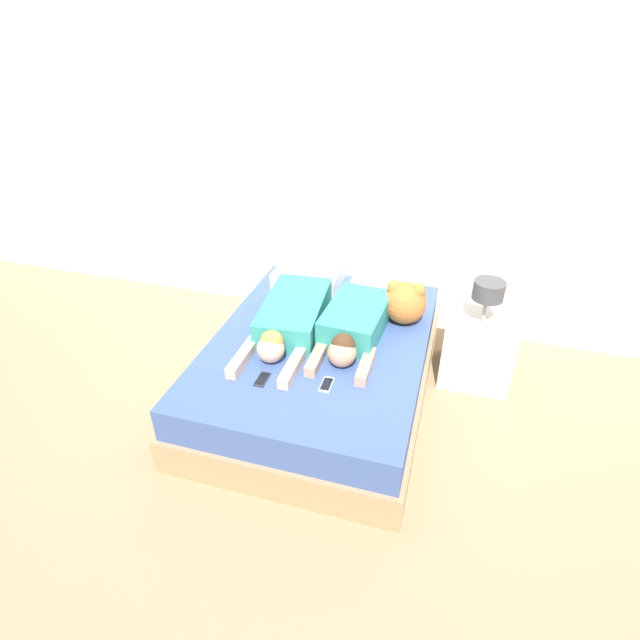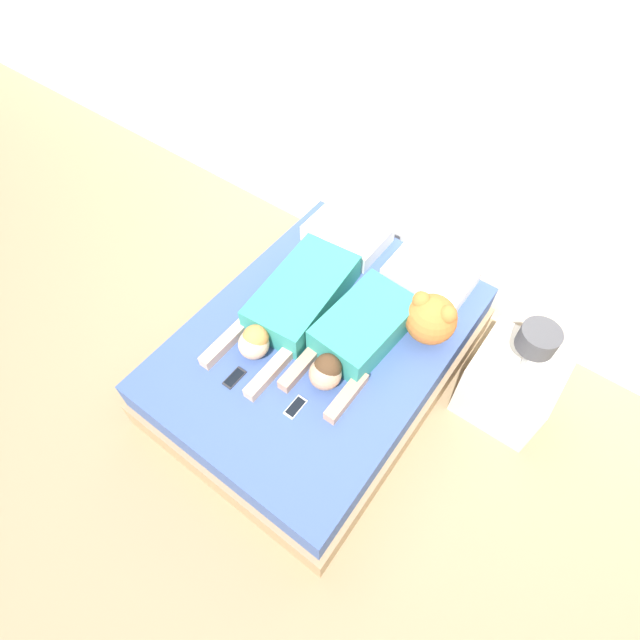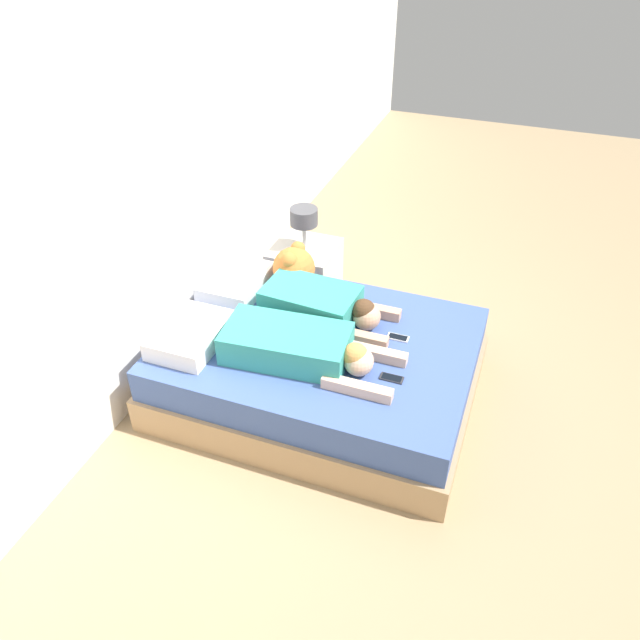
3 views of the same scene
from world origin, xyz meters
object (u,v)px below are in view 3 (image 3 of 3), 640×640
Objects in this scene: pillow_head_left at (191,335)px; person_left at (300,347)px; person_right at (323,306)px; plush_toy at (294,267)px; pillow_head_right at (236,283)px; bed at (320,367)px; cell_phone_right at (398,338)px; cell_phone_left at (392,378)px; nightstand at (305,269)px.

pillow_head_left is 0.47× the size of person_left.
plush_toy is at bearing 47.51° from person_right.
person_left is (-0.55, -0.71, 0.03)m from pillow_head_right.
cell_phone_right is (0.18, -0.47, 0.25)m from bed.
person_right is 6.44× the size of cell_phone_left.
cell_phone_left is at bearing -170.80° from cell_phone_right.
plush_toy is 0.68m from nightstand.
plush_toy is (0.72, 0.92, 0.15)m from cell_phone_left.
person_right is 6.44× the size of cell_phone_right.
person_right is 1.11× the size of nightstand.
nightstand is at bearing 28.70° from person_right.
nightstand is (0.55, 0.14, -0.37)m from plush_toy.
bed is at bearing -153.66° from nightstand.
pillow_head_left is 0.71m from person_left.
bed is at bearing -142.98° from plush_toy.
bed is 0.41m from person_left.
bed is 1.80× the size of person_left.
plush_toy reaches higher than person_right.
nightstand reaches higher than pillow_head_right.
person_left is at bearing 128.62° from cell_phone_right.
person_right reaches higher than person_left.
pillow_head_right is at bearing 52.07° from person_left.
nightstand reaches higher than person_left.
pillow_head_left is (-0.32, 0.75, 0.30)m from bed.
nightstand reaches higher than pillow_head_left.
plush_toy is at bearing 68.65° from cell_phone_right.
cell_phone_right is 1.35m from nightstand.
cell_phone_right is at bearing -93.91° from person_right.
person_left reaches higher than bed.
person_left is 0.58m from cell_phone_left.
pillow_head_left is 3.80× the size of cell_phone_left.
person_right is at bearing 86.09° from cell_phone_right.
person_right is 0.74m from cell_phone_left.
plush_toy reaches higher than pillow_head_right.
nightstand reaches higher than cell_phone_right.
nightstand is (1.28, 1.06, -0.22)m from cell_phone_left.
pillow_head_right is at bearing 67.42° from cell_phone_left.
pillow_head_right is 3.80× the size of cell_phone_right.
plush_toy is (0.74, 0.34, 0.07)m from person_left.
person_left reaches higher than pillow_head_left.
pillow_head_left is 3.80× the size of cell_phone_right.
nightstand is at bearing 14.24° from plush_toy.
bed is at bearing 68.26° from cell_phone_left.
person_right is 0.54m from cell_phone_right.
person_left is at bearing -127.93° from pillow_head_right.
plush_toy is (0.30, 0.32, 0.06)m from person_right.
person_left is 8.03× the size of cell_phone_right.
person_right reaches higher than cell_phone_right.
nightstand is (0.85, 0.46, -0.31)m from person_right.
pillow_head_right is (0.32, 0.75, 0.30)m from bed.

